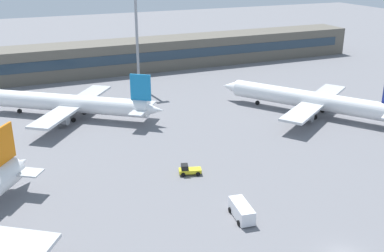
# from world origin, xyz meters

# --- Properties ---
(ground_plane) EXTENTS (400.00, 400.00, 0.00)m
(ground_plane) POSITION_xyz_m (0.00, 40.00, 0.00)
(ground_plane) COLOR slate
(terminal_building) EXTENTS (156.60, 12.13, 9.00)m
(terminal_building) POSITION_xyz_m (0.00, 99.00, 4.50)
(terminal_building) COLOR #5B564C
(terminal_building) RESTS_ON ground_plane
(airplane_mid) EXTENTS (28.49, 37.89, 10.82)m
(airplane_mid) POSITION_xyz_m (27.35, 43.99, 3.30)
(airplane_mid) COLOR white
(airplane_mid) RESTS_ON ground_plane
(airplane_far) EXTENTS (36.30, 29.02, 10.61)m
(airplane_far) POSITION_xyz_m (-21.96, 62.69, 3.24)
(airplane_far) COLOR white
(airplane_far) RESTS_ON ground_plane
(baggage_tug_yellow) EXTENTS (3.88, 2.62, 1.75)m
(baggage_tug_yellow) POSITION_xyz_m (-8.70, 27.15, 0.80)
(baggage_tug_yellow) COLOR yellow
(baggage_tug_yellow) RESTS_ON ground_plane
(service_van_white) EXTENTS (2.86, 5.42, 2.08)m
(service_van_white) POSITION_xyz_m (-7.17, 12.32, 1.11)
(service_van_white) COLOR white
(service_van_white) RESTS_ON ground_plane
(floodlight_tower_west) EXTENTS (3.20, 0.80, 29.97)m
(floodlight_tower_west) POSITION_xyz_m (-1.04, 79.65, 17.07)
(floodlight_tower_west) COLOR gray
(floodlight_tower_west) RESTS_ON ground_plane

